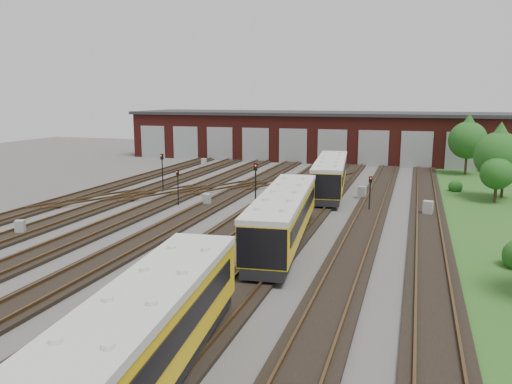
% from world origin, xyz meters
% --- Properties ---
extents(ground, '(120.00, 120.00, 0.00)m').
position_xyz_m(ground, '(0.00, 0.00, 0.00)').
color(ground, '#403D3C').
rests_on(ground, ground).
extents(track_network, '(30.40, 70.00, 0.33)m').
position_xyz_m(track_network, '(-0.17, 0.59, 0.11)').
color(track_network, black).
rests_on(track_network, ground).
extents(maintenance_shed, '(51.00, 12.50, 6.35)m').
position_xyz_m(maintenance_shed, '(-0.01, 39.97, 3.20)').
color(maintenance_shed, '#561B15').
rests_on(maintenance_shed, ground).
extents(grass_verge, '(8.00, 55.00, 0.05)m').
position_xyz_m(grass_verge, '(19.00, 10.00, 0.03)').
color(grass_verge, '#204E1A').
rests_on(grass_verge, ground).
extents(metro_train, '(3.87, 45.57, 2.77)m').
position_xyz_m(metro_train, '(6.00, -1.01, 1.75)').
color(metro_train, black).
rests_on(metro_train, ground).
extents(signal_mast_0, '(0.28, 0.27, 3.41)m').
position_xyz_m(signal_mast_0, '(-8.48, 11.58, 2.17)').
color(signal_mast_0, black).
rests_on(signal_mast_0, ground).
extents(signal_mast_1, '(0.25, 0.24, 2.80)m').
position_xyz_m(signal_mast_1, '(-4.61, 6.90, 1.78)').
color(signal_mast_1, black).
rests_on(signal_mast_1, ground).
extents(signal_mast_2, '(0.32, 0.30, 3.49)m').
position_xyz_m(signal_mast_2, '(1.52, 7.63, 2.24)').
color(signal_mast_2, black).
rests_on(signal_mast_2, ground).
extents(signal_mast_3, '(0.25, 0.24, 2.66)m').
position_xyz_m(signal_mast_3, '(9.89, 9.19, 1.72)').
color(signal_mast_3, black).
rests_on(signal_mast_3, ground).
extents(relay_cabinet_0, '(0.68, 0.64, 0.91)m').
position_xyz_m(relay_cabinet_0, '(-10.08, -3.79, 0.45)').
color(relay_cabinet_0, '#9A9C9F').
rests_on(relay_cabinet_0, ground).
extents(relay_cabinet_1, '(0.79, 0.73, 1.06)m').
position_xyz_m(relay_cabinet_1, '(-11.34, 27.18, 0.53)').
color(relay_cabinet_1, '#9A9C9F').
rests_on(relay_cabinet_1, ground).
extents(relay_cabinet_2, '(0.56, 0.47, 0.93)m').
position_xyz_m(relay_cabinet_2, '(-2.43, 7.46, 0.46)').
color(relay_cabinet_2, '#9A9C9F').
rests_on(relay_cabinet_2, ground).
extents(relay_cabinet_3, '(0.71, 0.62, 1.04)m').
position_xyz_m(relay_cabinet_3, '(8.85, 13.94, 0.52)').
color(relay_cabinet_3, '#9A9C9F').
rests_on(relay_cabinet_3, ground).
extents(relay_cabinet_4, '(0.75, 0.66, 1.09)m').
position_xyz_m(relay_cabinet_4, '(14.00, 9.15, 0.55)').
color(relay_cabinet_4, '#9A9C9F').
rests_on(relay_cabinet_4, ground).
extents(tree_0, '(4.01, 4.01, 6.65)m').
position_xyz_m(tree_0, '(18.18, 30.31, 4.27)').
color(tree_0, '#312516').
rests_on(tree_0, ground).
extents(tree_1, '(2.86, 2.86, 4.73)m').
position_xyz_m(tree_1, '(19.99, 17.61, 3.04)').
color(tree_1, '#312516').
rests_on(tree_1, ground).
extents(tree_2, '(3.89, 3.89, 6.44)m').
position_xyz_m(tree_2, '(19.40, 16.86, 4.14)').
color(tree_2, '#312516').
rests_on(tree_2, ground).
extents(tree_3, '(2.58, 2.58, 4.27)m').
position_xyz_m(tree_3, '(19.16, 15.30, 2.74)').
color(tree_3, '#312516').
rests_on(tree_3, ground).
extents(bush_1, '(1.23, 1.23, 1.23)m').
position_xyz_m(bush_1, '(16.51, 19.70, 0.62)').
color(bush_1, '#154714').
rests_on(bush_1, ground).
extents(bush_2, '(1.26, 1.26, 1.26)m').
position_xyz_m(bush_2, '(20.45, 33.27, 0.63)').
color(bush_2, '#154714').
rests_on(bush_2, ground).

